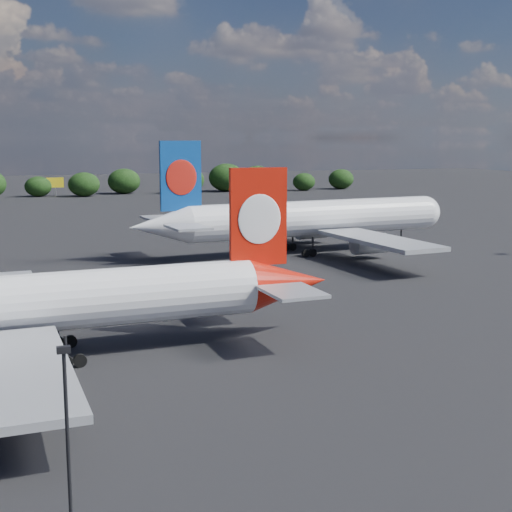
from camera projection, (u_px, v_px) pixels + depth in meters
name	position (u px, v px, depth m)	size (l,w,h in m)	color
ground	(29.00, 266.00, 97.20)	(500.00, 500.00, 0.00)	black
qantas_airliner	(56.00, 303.00, 55.66)	(45.22, 42.95, 14.78)	white
china_southern_airliner	(305.00, 220.00, 106.86)	(51.77, 49.27, 16.88)	white
apron_lamp_post	(68.00, 438.00, 29.09)	(0.55, 0.30, 9.03)	black
billboard_yellow	(55.00, 183.00, 213.98)	(5.00, 0.30, 5.50)	yellow
horizon_treeline	(51.00, 183.00, 211.92)	(205.60, 15.59, 9.06)	black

